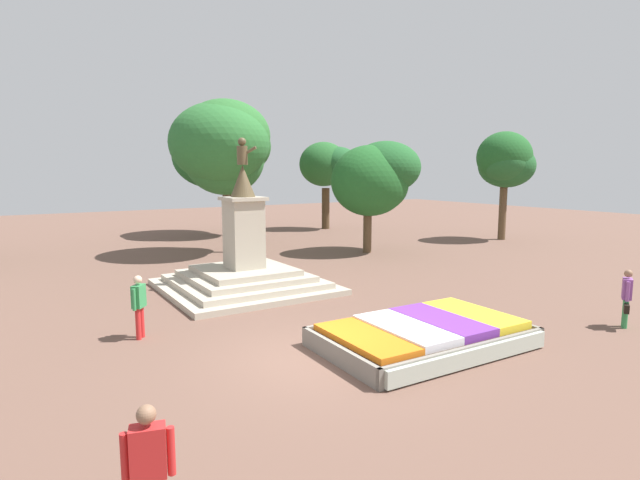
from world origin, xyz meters
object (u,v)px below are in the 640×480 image
object	(u,v)px
pedestrian_with_handbag	(627,296)
pedestrian_near_planter	(149,466)
flower_planter	(425,335)
statue_monument	(245,268)
pedestrian_crossing_plaza	(139,303)

from	to	relation	value
pedestrian_with_handbag	pedestrian_near_planter	xyz separation A→B (m)	(-12.63, -1.28, 0.08)
flower_planter	statue_monument	bearing A→B (deg)	99.65
statue_monument	pedestrian_near_planter	size ratio (longest dim) A/B	3.26
statue_monument	pedestrian_with_handbag	size ratio (longest dim) A/B	3.45
pedestrian_with_handbag	pedestrian_crossing_plaza	distance (m)	12.65
pedestrian_near_planter	pedestrian_crossing_plaza	distance (m)	7.43
flower_planter	pedestrian_near_planter	bearing A→B (deg)	-156.68
pedestrian_with_handbag	flower_planter	bearing A→B (deg)	162.04
pedestrian_with_handbag	pedestrian_near_planter	world-z (taller)	pedestrian_near_planter
pedestrian_crossing_plaza	statue_monument	bearing A→B (deg)	38.32
flower_planter	pedestrian_crossing_plaza	size ratio (longest dim) A/B	3.12
pedestrian_with_handbag	pedestrian_crossing_plaza	size ratio (longest dim) A/B	0.98
statue_monument	pedestrian_crossing_plaza	bearing A→B (deg)	-141.68
pedestrian_near_planter	statue_monument	bearing A→B (deg)	61.45
flower_planter	pedestrian_with_handbag	xyz separation A→B (m)	(5.51, -1.79, 0.59)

